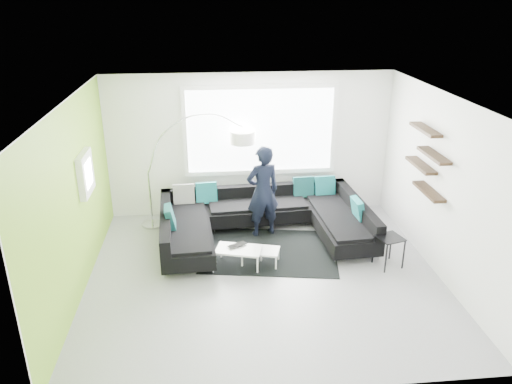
# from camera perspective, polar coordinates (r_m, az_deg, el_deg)

# --- Properties ---
(ground) EXTENTS (5.50, 5.50, 0.00)m
(ground) POSITION_cam_1_polar(r_m,az_deg,el_deg) (8.04, 0.91, -9.48)
(ground) COLOR gray
(ground) RESTS_ON ground
(room_shell) EXTENTS (5.54, 5.04, 2.82)m
(room_shell) POSITION_cam_1_polar(r_m,az_deg,el_deg) (7.45, 1.10, 3.31)
(room_shell) COLOR white
(room_shell) RESTS_ON ground
(sectional_sofa) EXTENTS (3.76, 2.46, 0.78)m
(sectional_sofa) POSITION_cam_1_polar(r_m,az_deg,el_deg) (8.93, 0.94, -3.51)
(sectional_sofa) COLOR black
(sectional_sofa) RESTS_ON ground
(rug) EXTENTS (2.52, 2.01, 0.01)m
(rug) POSITION_cam_1_polar(r_m,az_deg,el_deg) (8.70, 1.55, -6.76)
(rug) COLOR black
(rug) RESTS_ON ground
(coffee_table) EXTENTS (1.05, 0.78, 0.31)m
(coffee_table) POSITION_cam_1_polar(r_m,az_deg,el_deg) (8.25, -0.73, -7.34)
(coffee_table) COLOR white
(coffee_table) RESTS_ON ground
(arc_lamp) EXTENTS (1.99, 0.53, 2.16)m
(arc_lamp) POSITION_cam_1_polar(r_m,az_deg,el_deg) (9.40, -12.22, 2.15)
(arc_lamp) COLOR white
(arc_lamp) RESTS_ON ground
(side_table) EXTENTS (0.47, 0.47, 0.52)m
(side_table) POSITION_cam_1_polar(r_m,az_deg,el_deg) (8.44, 14.89, -6.58)
(side_table) COLOR black
(side_table) RESTS_ON ground
(person) EXTENTS (0.84, 0.74, 1.70)m
(person) POSITION_cam_1_polar(r_m,az_deg,el_deg) (8.94, 0.79, 0.04)
(person) COLOR black
(person) RESTS_ON ground
(laptop) EXTENTS (0.50, 0.48, 0.03)m
(laptop) POSITION_cam_1_polar(r_m,az_deg,el_deg) (8.19, -1.98, -6.25)
(laptop) COLOR black
(laptop) RESTS_ON coffee_table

